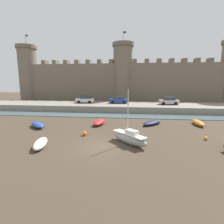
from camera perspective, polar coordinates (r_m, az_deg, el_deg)
ground_plane at (r=17.28m, az=-3.78°, el=-11.24°), size 160.00×160.00×0.00m
water_channel at (r=32.27m, az=1.38°, el=-1.15°), size 80.00×4.50×0.10m
quay_road at (r=39.29m, az=2.41°, el=1.74°), size 68.86×10.00×1.34m
castle at (r=50.32m, az=3.52°, el=10.67°), size 62.77×5.91×19.71m
rowboat_midflat_right at (r=26.14m, az=-23.15°, el=-3.82°), size 3.40×3.41×0.75m
rowboat_foreground_left at (r=25.63m, az=-4.23°, el=-3.29°), size 1.75×3.67×0.75m
rowboat_foreground_centre at (r=26.15m, az=12.97°, el=-3.43°), size 3.51×3.71×0.59m
sailboat_foreground_right at (r=17.89m, az=5.66°, el=-8.38°), size 4.05×4.03×5.51m
rowboat_midflat_left at (r=28.11m, az=26.30°, el=-3.16°), size 1.27×3.43×0.72m
rowboat_midflat_centre at (r=18.44m, az=-22.34°, el=-9.44°), size 1.99×3.48×0.68m
mooring_buoy_off_centre at (r=21.62m, az=28.28°, el=-7.54°), size 0.37×0.37×0.37m
mooring_buoy_near_shore at (r=20.74m, az=-8.99°, el=-6.94°), size 0.52×0.52×0.52m
car_quay_centre_east at (r=39.77m, az=18.12°, el=3.46°), size 4.16×1.99×1.62m
car_quay_west at (r=40.02m, az=2.19°, el=3.98°), size 4.16×1.99×1.62m
car_quay_east at (r=41.32m, az=-8.76°, el=4.06°), size 4.16×1.99×1.62m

